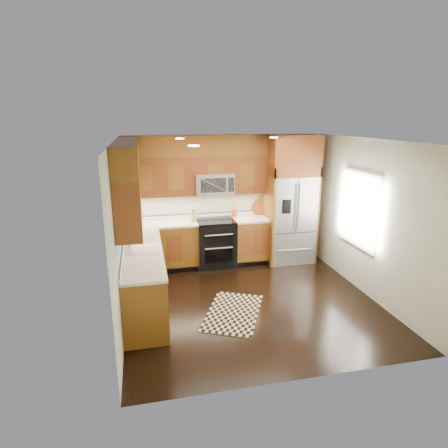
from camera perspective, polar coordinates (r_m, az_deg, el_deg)
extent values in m
plane|color=black|center=(6.35, 4.02, -11.51)|extent=(4.00, 4.00, 0.00)
cube|color=silver|center=(7.74, 0.01, 3.86)|extent=(4.00, 0.02, 2.60)
cube|color=silver|center=(5.64, -15.61, -1.38)|extent=(0.02, 4.00, 2.60)
cube|color=silver|center=(6.70, 20.87, 0.88)|extent=(0.02, 4.00, 2.60)
cube|color=white|center=(6.83, 19.91, 2.11)|extent=(0.04, 1.10, 1.30)
cube|color=white|center=(6.83, 19.84, 2.11)|extent=(0.02, 0.95, 1.15)
cube|color=#925D1C|center=(7.51, -9.34, -3.47)|extent=(1.37, 0.60, 0.90)
cube|color=#925D1C|center=(7.80, 4.01, -2.55)|extent=(0.72, 0.60, 0.90)
cube|color=#925D1C|center=(6.11, -12.09, -8.29)|extent=(0.60, 2.40, 0.90)
cube|color=white|center=(7.44, -3.81, 0.32)|extent=(2.85, 0.62, 0.04)
cube|color=white|center=(5.94, -12.36, -4.15)|extent=(0.62, 2.40, 0.04)
cube|color=brown|center=(7.38, -4.10, 7.37)|extent=(2.85, 0.33, 0.75)
cube|color=brown|center=(5.70, -14.25, 4.35)|extent=(0.33, 2.40, 0.75)
cube|color=#925D1C|center=(7.32, -4.19, 11.82)|extent=(2.85, 0.33, 0.40)
cube|color=#925D1C|center=(5.62, -14.66, 10.10)|extent=(0.33, 2.40, 0.40)
cube|color=black|center=(7.60, -1.29, -2.94)|extent=(0.76, 0.64, 0.92)
cube|color=black|center=(7.46, -1.31, 0.51)|extent=(0.76, 0.60, 0.02)
cube|color=black|center=(7.26, -0.81, -2.53)|extent=(0.55, 0.01, 0.18)
cube|color=black|center=(7.37, -0.80, -4.89)|extent=(0.55, 0.01, 0.28)
cylinder|color=#B2B2B7|center=(7.20, -0.77, -1.69)|extent=(0.55, 0.02, 0.02)
cylinder|color=#B2B2B7|center=(7.29, -0.76, -3.71)|extent=(0.55, 0.02, 0.02)
cube|color=#B2B2B7|center=(7.43, -1.54, 6.17)|extent=(0.76, 0.40, 0.42)
cube|color=black|center=(7.23, -1.63, 5.90)|extent=(0.50, 0.01, 0.28)
cube|color=#B2B2B7|center=(7.88, 9.88, 0.84)|extent=(0.90, 0.74, 1.80)
cube|color=black|center=(7.46, 11.09, 2.70)|extent=(0.01, 0.01, 1.08)
cube|color=black|center=(7.37, 9.52, 2.62)|extent=(0.18, 0.01, 0.28)
cube|color=#925D1C|center=(7.69, 6.67, 1.36)|extent=(0.04, 0.74, 2.00)
cube|color=#925D1C|center=(8.04, 13.02, 1.71)|extent=(0.04, 0.74, 2.00)
cube|color=brown|center=(7.64, 10.35, 10.28)|extent=(0.98, 0.74, 0.80)
cube|color=#B2B2B7|center=(5.93, -12.37, -3.88)|extent=(0.50, 0.42, 0.02)
cylinder|color=#B2B2B7|center=(6.10, -14.34, -2.15)|extent=(0.02, 0.02, 0.28)
torus|color=#B2B2B7|center=(5.98, -14.45, -1.11)|extent=(0.18, 0.02, 0.18)
cube|color=black|center=(5.97, 1.40, -13.31)|extent=(1.24, 1.50, 0.01)
cube|color=tan|center=(7.38, -4.69, 1.10)|extent=(0.10, 0.13, 0.19)
cylinder|color=#9D3813|center=(7.72, 1.61, 1.63)|extent=(0.11, 0.11, 0.14)
cylinder|color=brown|center=(7.95, 5.41, 1.52)|extent=(0.42, 0.42, 0.02)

